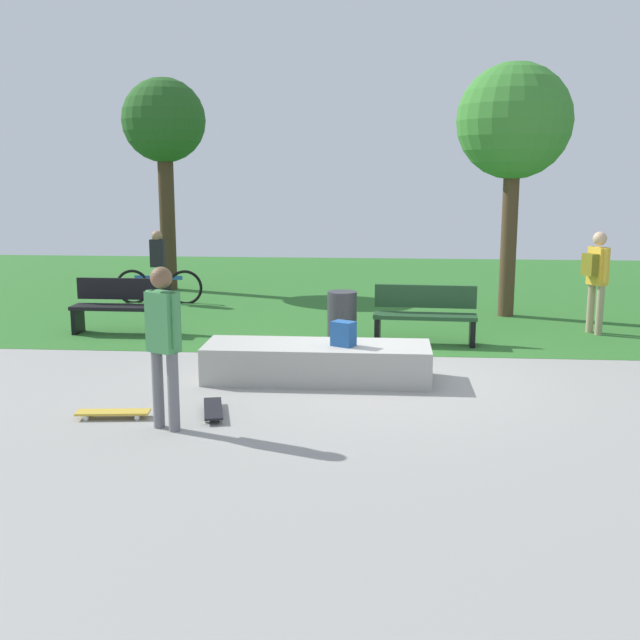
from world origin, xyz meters
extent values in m
plane|color=gray|center=(0.00, 0.00, 0.00)|extent=(28.00, 28.00, 0.00)
cube|color=#2D6B28|center=(0.00, 7.56, 0.00)|extent=(26.60, 12.87, 0.01)
cube|color=#A8A59E|center=(-0.79, -0.27, 0.24)|extent=(2.93, 0.93, 0.48)
cube|color=#1E4C8C|center=(-0.45, -0.34, 0.64)|extent=(0.34, 0.31, 0.32)
cylinder|color=slate|center=(-2.31, -2.31, 0.42)|extent=(0.12, 0.12, 0.84)
cylinder|color=slate|center=(-2.12, -2.41, 0.42)|extent=(0.12, 0.12, 0.84)
cube|color=#3F8C4C|center=(-2.22, -2.36, 1.16)|extent=(0.38, 0.33, 0.63)
cylinder|color=#3F8C4C|center=(-2.37, -2.28, 1.18)|extent=(0.09, 0.09, 0.58)
cylinder|color=#3F8C4C|center=(-2.07, -2.44, 1.18)|extent=(0.09, 0.09, 0.58)
sphere|color=brown|center=(-2.22, -2.36, 1.62)|extent=(0.23, 0.23, 0.23)
cube|color=black|center=(-1.84, -1.83, 0.07)|extent=(0.38, 0.82, 0.02)
cylinder|color=silver|center=(-1.98, -1.58, 0.03)|extent=(0.04, 0.06, 0.06)
cylinder|color=silver|center=(-1.82, -1.54, 0.03)|extent=(0.04, 0.06, 0.06)
cylinder|color=silver|center=(-1.85, -2.12, 0.03)|extent=(0.04, 0.06, 0.06)
cylinder|color=silver|center=(-1.69, -2.08, 0.03)|extent=(0.04, 0.06, 0.06)
cube|color=gold|center=(-2.91, -2.05, 0.07)|extent=(0.82, 0.29, 0.02)
cylinder|color=silver|center=(-2.64, -1.94, 0.03)|extent=(0.06, 0.04, 0.06)
cylinder|color=silver|center=(-2.62, -2.10, 0.03)|extent=(0.06, 0.04, 0.06)
cylinder|color=silver|center=(-3.20, -2.00, 0.03)|extent=(0.06, 0.04, 0.06)
cylinder|color=silver|center=(-3.18, -2.16, 0.03)|extent=(0.06, 0.04, 0.06)
cube|color=black|center=(-4.31, 2.35, 0.45)|extent=(1.61, 0.46, 0.06)
cube|color=black|center=(-4.30, 2.57, 0.73)|extent=(1.60, 0.08, 0.36)
cube|color=black|center=(-3.57, 2.34, 0.23)|extent=(0.09, 0.40, 0.45)
cube|color=black|center=(-5.04, 2.36, 0.23)|extent=(0.09, 0.40, 0.45)
cube|color=#1E4223|center=(0.71, 1.95, 0.45)|extent=(1.62, 0.53, 0.06)
cube|color=#1E4223|center=(0.72, 2.17, 0.73)|extent=(1.60, 0.15, 0.36)
cube|color=black|center=(1.45, 1.91, 0.23)|extent=(0.10, 0.40, 0.45)
cube|color=black|center=(-0.02, 1.99, 0.23)|extent=(0.10, 0.40, 0.45)
cylinder|color=#4C3823|center=(2.36, 4.54, 1.47)|extent=(0.29, 0.29, 2.94)
sphere|color=#387F2D|center=(2.36, 4.54, 3.56)|extent=(2.07, 2.07, 2.07)
cylinder|color=#42301E|center=(-4.81, 7.24, 1.61)|extent=(0.35, 0.35, 3.22)
sphere|color=#23561E|center=(-4.81, 7.24, 3.77)|extent=(1.84, 1.84, 1.84)
cylinder|color=#333338|center=(-0.58, 1.81, 0.42)|extent=(0.46, 0.46, 0.85)
cylinder|color=tan|center=(3.53, 3.09, 0.41)|extent=(0.12, 0.12, 0.83)
cylinder|color=tan|center=(3.63, 2.89, 0.41)|extent=(0.12, 0.12, 0.83)
cube|color=gold|center=(3.58, 2.99, 1.14)|extent=(0.32, 0.38, 0.62)
cylinder|color=gold|center=(3.51, 3.14, 1.16)|extent=(0.09, 0.09, 0.57)
cylinder|color=gold|center=(3.66, 2.84, 1.16)|extent=(0.09, 0.09, 0.57)
sphere|color=tan|center=(3.58, 2.99, 1.59)|extent=(0.22, 0.22, 0.22)
cube|color=olive|center=(3.44, 2.92, 1.17)|extent=(0.26, 0.30, 0.36)
torus|color=black|center=(-3.98, 5.41, 0.33)|extent=(0.72, 0.06, 0.72)
torus|color=black|center=(-5.08, 5.41, 0.33)|extent=(0.72, 0.06, 0.72)
cube|color=#2659A5|center=(-4.53, 5.41, 0.53)|extent=(0.99, 0.04, 0.08)
cube|color=black|center=(-4.53, 5.41, 1.03)|extent=(0.28, 0.18, 0.56)
sphere|color=#9E7556|center=(-4.53, 5.41, 1.38)|extent=(0.22, 0.22, 0.22)
camera|label=1|loc=(0.03, -10.10, 2.70)|focal=43.78mm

